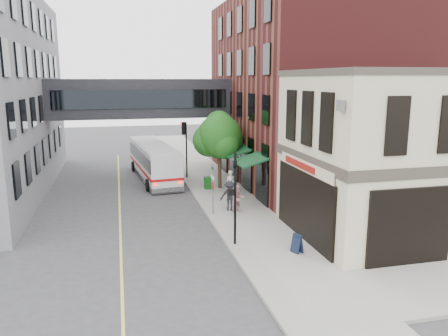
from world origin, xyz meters
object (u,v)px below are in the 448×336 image
bus (154,160)px  sandwich_board (297,243)px  newspaper_box (208,183)px  pedestrian_c (230,196)px  pedestrian_b (238,198)px  pedestrian_a (231,184)px

bus → sandwich_board: 18.20m
bus → newspaper_box: bearing=-54.2°
sandwich_board → pedestrian_c: bearing=79.6°
sandwich_board → bus: bearing=84.9°
bus → newspaper_box: 6.02m
pedestrian_b → bus: bearing=98.4°
pedestrian_b → sandwich_board: bearing=-94.8°
pedestrian_a → pedestrian_b: bearing=-91.9°
bus → pedestrian_a: 8.68m
pedestrian_b → sandwich_board: (0.95, -6.74, -0.37)m
bus → newspaper_box: size_ratio=11.98×
bus → newspaper_box: (3.47, -4.81, -0.99)m
bus → pedestrian_b: 11.49m
bus → pedestrian_a: bearing=-58.3°
pedestrian_b → pedestrian_c: size_ratio=0.90×
pedestrian_a → pedestrian_c: 3.08m
pedestrian_a → pedestrian_b: (-0.41, -3.33, -0.09)m
pedestrian_b → sandwich_board: size_ratio=1.84×
bus → pedestrian_b: (4.14, -10.70, -0.62)m
newspaper_box → sandwich_board: newspaper_box is taller
bus → sandwich_board: (5.09, -17.44, -0.99)m
bus → sandwich_board: bearing=-73.7°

